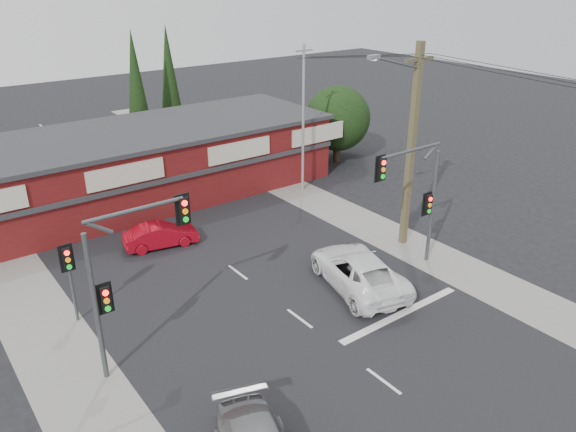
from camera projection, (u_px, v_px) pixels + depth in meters
ground at (311, 327)px, 22.10m from camera, size 120.00×120.00×0.00m
road_strip at (243, 276)px, 25.76m from camera, size 14.00×70.00×0.01m
verge_left at (52, 344)px, 21.10m from camera, size 3.00×70.00×0.02m
verge_right at (375, 229)px, 30.41m from camera, size 3.00×70.00×0.02m
stop_line at (401, 314)px, 22.91m from camera, size 6.50×0.35×0.01m
white_suv at (358, 270)px, 24.64m from camera, size 3.98×6.18×1.59m
red_sedan at (161, 235)px, 28.31m from camera, size 3.90×2.02×1.22m
lane_dashes at (190, 237)px, 29.48m from camera, size 0.12×57.80×0.01m
shop_building at (118, 168)px, 33.12m from camera, size 27.30×8.40×4.22m
tree_cluster at (335, 121)px, 40.27m from camera, size 5.90×5.10×5.50m
conifer_near at (136, 84)px, 39.36m from camera, size 1.80×1.80×9.25m
conifer_far at (169, 75)px, 42.74m from camera, size 1.80×1.80×9.25m
traffic_mast_left at (123, 268)px, 18.45m from camera, size 3.77×0.27×5.97m
traffic_mast_right at (418, 189)px, 24.99m from camera, size 3.96×0.27×5.97m
pedestal_signal at (69, 268)px, 21.57m from camera, size 0.55×0.27×3.38m
utility_pole at (410, 142)px, 26.68m from camera, size 4.38×0.59×10.00m
steel_pole at (303, 117)px, 33.90m from camera, size 1.20×0.16×9.00m
power_lines at (530, 81)px, 21.27m from camera, size 2.01×29.00×1.22m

